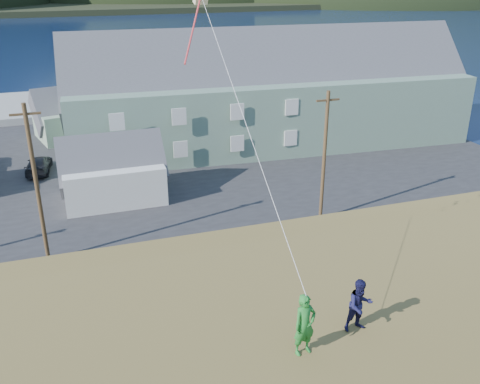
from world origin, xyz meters
name	(u,v)px	position (x,y,z in m)	size (l,w,h in m)	color
ground	(120,263)	(0.00, 0.00, 0.00)	(900.00, 900.00, 0.00)	#0A1638
grass_strip	(124,280)	(0.00, -2.00, 0.05)	(110.00, 8.00, 0.10)	#4C3D19
waterfront_lot	(97,167)	(0.00, 17.00, 0.06)	(72.00, 36.00, 0.12)	#28282B
wharf	(31,107)	(-6.00, 40.00, 0.45)	(26.00, 14.00, 0.90)	gray
lodge	(269,92)	(16.75, 18.91, 5.14)	(38.63, 12.81, 13.39)	slate
shed_white	(113,171)	(0.76, 9.52, 2.34)	(7.64, 5.12, 6.07)	silver
shed_palegreen_far	(83,113)	(-0.34, 27.11, 2.45)	(10.49, 7.50, 6.36)	gray
utility_poles	(64,186)	(-2.58, 1.50, 4.71)	(31.47, 0.24, 9.52)	#47331E
kite_flyer_green	(305,325)	(3.10, -18.49, 8.05)	(0.62, 0.41, 1.70)	#21792A
kite_flyer_navy	(360,305)	(4.90, -18.09, 7.97)	(0.75, 0.58, 1.54)	#17163E
kite_rig	(201,4)	(2.75, -10.34, 15.15)	(0.88, 4.50, 10.71)	beige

